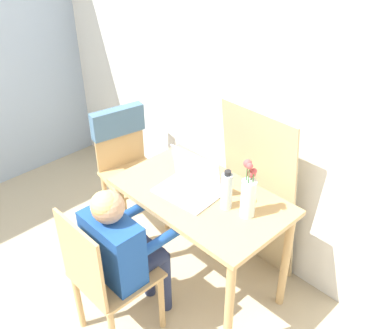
# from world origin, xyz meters

# --- Properties ---
(wall_back) EXTENTS (6.40, 0.05, 2.50)m
(wall_back) POSITION_xyz_m (0.00, 2.23, 1.25)
(wall_back) COLOR white
(wall_back) RESTS_ON ground_plane
(dining_table) EXTENTS (1.02, 0.60, 0.74)m
(dining_table) POSITION_xyz_m (-0.15, 1.68, 0.62)
(dining_table) COLOR tan
(dining_table) RESTS_ON ground_plane
(chair_occupied) EXTENTS (0.40, 0.40, 0.90)m
(chair_occupied) POSITION_xyz_m (-0.25, 1.05, 0.46)
(chair_occupied) COLOR tan
(chair_occupied) RESTS_ON ground_plane
(chair_spare) EXTENTS (0.50, 0.47, 0.91)m
(chair_spare) POSITION_xyz_m (-1.05, 1.79, 0.61)
(chair_spare) COLOR tan
(chair_spare) RESTS_ON ground_plane
(person_seated) EXTENTS (0.36, 0.42, 1.00)m
(person_seated) POSITION_xyz_m (-0.25, 1.17, 0.62)
(person_seated) COLOR #1E4C9E
(person_seated) RESTS_ON ground_plane
(laptop) EXTENTS (0.37, 0.26, 0.24)m
(laptop) POSITION_xyz_m (-0.22, 1.66, 0.79)
(laptop) COLOR #B2B2B7
(laptop) RESTS_ON dining_table
(flower_vase) EXTENTS (0.08, 0.08, 0.35)m
(flower_vase) POSITION_xyz_m (0.15, 1.73, 0.88)
(flower_vase) COLOR silver
(flower_vase) RESTS_ON dining_table
(water_bottle) EXTENTS (0.06, 0.06, 0.24)m
(water_bottle) POSITION_xyz_m (0.03, 1.70, 0.85)
(water_bottle) COLOR silver
(water_bottle) RESTS_ON dining_table
(cardboard_panel) EXTENTS (0.53, 0.18, 1.20)m
(cardboard_panel) POSITION_xyz_m (-0.03, 2.08, 0.60)
(cardboard_panel) COLOR tan
(cardboard_panel) RESTS_ON ground_plane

